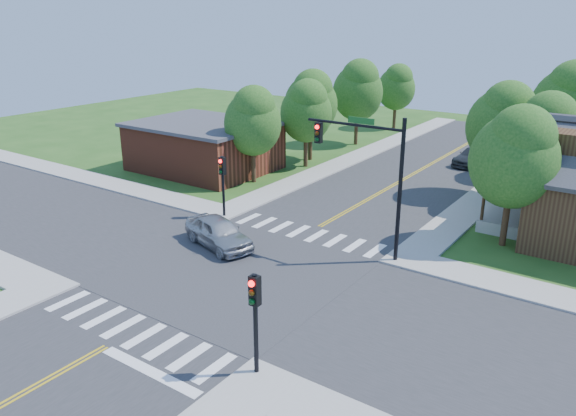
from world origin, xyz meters
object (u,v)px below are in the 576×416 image
Objects in this scene: signal_mast_ne at (369,163)px; signal_pole_se at (255,306)px; signal_pole_nw at (222,175)px; car_dgrey at (474,157)px; car_silver at (218,233)px.

signal_mast_ne is 1.89× the size of signal_pole_se.
signal_pole_se is at bearing -81.44° from signal_mast_ne.
signal_pole_nw is 0.75× the size of car_dgrey.
car_silver is 0.99× the size of car_dgrey.
car_silver is at bearing -152.32° from signal_mast_ne.
signal_pole_se is at bearing -114.84° from car_silver.
signal_pole_se reaches higher than car_silver.
car_dgrey is at bearing 4.11° from car_silver.
signal_pole_nw is 0.76× the size of car_silver.
signal_pole_se is 11.57m from car_silver.
signal_pole_se is 0.76× the size of car_silver.
signal_pole_nw is (-9.51, -0.01, -2.19)m from signal_mast_ne.
signal_pole_se is 1.00× the size of signal_pole_nw.
car_silver is (-6.78, -3.56, -4.06)m from signal_mast_ne.
signal_mast_ne is 8.67m from car_silver.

